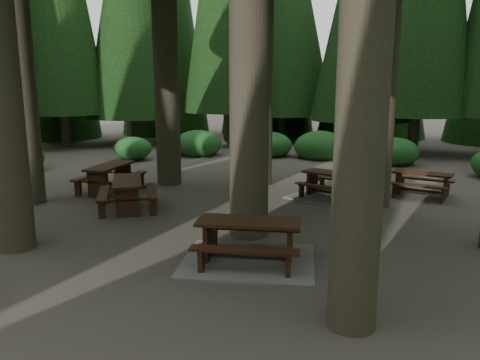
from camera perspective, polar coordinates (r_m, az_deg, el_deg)
The scene contains 7 objects.
ground at distance 10.65m, azimuth -3.20°, elevation -6.22°, with size 80.00×80.00×0.00m, color #4A433C.
picnic_table_a at distance 8.75m, azimuth 1.04°, elevation -8.29°, with size 3.02×2.80×0.82m.
picnic_table_b at distance 14.88m, azimuth -15.55°, elevation 0.72°, with size 2.04×2.29×0.83m.
picnic_table_c at distance 13.79m, azimuth 11.28°, elevation -1.17°, with size 2.50×2.17×0.76m.
picnic_table_d at distance 14.76m, azimuth 21.30°, elevation -0.05°, with size 1.66×1.34×0.71m.
picnic_table_f at distance 12.64m, azimuth -13.55°, elevation -1.15°, with size 2.36×2.37×0.80m.
shrub_ring at distance 10.79m, azimuth 2.14°, elevation -3.76°, with size 23.86×24.64×1.49m.
Camera 1 is at (5.77, -8.34, 3.28)m, focal length 35.00 mm.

